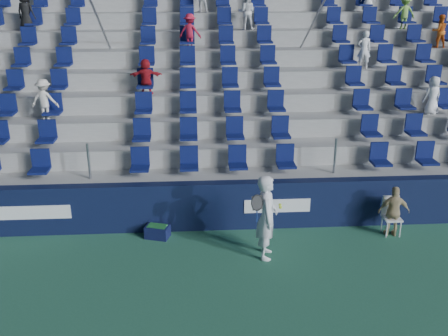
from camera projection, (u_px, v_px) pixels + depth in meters
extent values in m
plane|color=#2B654A|center=(223.00, 306.00, 9.35)|extent=(70.00, 70.00, 0.00)
cube|color=#0E1534|center=(215.00, 206.00, 12.08)|extent=(24.00, 0.30, 1.20)
cube|color=white|center=(1.00, 213.00, 11.62)|extent=(3.20, 0.02, 0.34)
cube|color=white|center=(277.00, 206.00, 12.01)|extent=(1.60, 0.02, 0.34)
cube|color=#A5A5A0|center=(214.00, 196.00, 12.61)|extent=(24.00, 0.85, 1.20)
cube|color=#A5A5A0|center=(212.00, 174.00, 13.32)|extent=(24.00, 0.85, 1.70)
cube|color=#A5A5A0|center=(211.00, 155.00, 14.02)|extent=(24.00, 0.85, 2.20)
cube|color=#A5A5A0|center=(210.00, 138.00, 14.73)|extent=(24.00, 0.85, 2.70)
cube|color=#A5A5A0|center=(209.00, 122.00, 15.43)|extent=(24.00, 0.85, 3.20)
cube|color=#A5A5A0|center=(208.00, 107.00, 16.14)|extent=(24.00, 0.85, 3.70)
cube|color=#A5A5A0|center=(207.00, 94.00, 16.84)|extent=(24.00, 0.85, 4.20)
cube|color=#A5A5A0|center=(206.00, 82.00, 17.55)|extent=(24.00, 0.85, 4.70)
cube|color=#A5A5A0|center=(205.00, 71.00, 18.25)|extent=(24.00, 0.85, 5.20)
cube|color=#A5A5A0|center=(204.00, 54.00, 18.71)|extent=(24.00, 0.50, 6.20)
cube|color=#0C154A|center=(214.00, 161.00, 12.28)|extent=(16.05, 0.50, 0.70)
cube|color=#0C154A|center=(212.00, 131.00, 12.89)|extent=(16.05, 0.50, 0.70)
cube|color=#0C154A|center=(210.00, 105.00, 13.51)|extent=(16.05, 0.50, 0.70)
cube|color=#0C154A|center=(209.00, 80.00, 14.13)|extent=(16.05, 0.50, 0.70)
cube|color=#0C154A|center=(208.00, 58.00, 14.74)|extent=(16.05, 0.50, 0.70)
cube|color=#0C154A|center=(207.00, 38.00, 15.36)|extent=(16.05, 0.50, 0.70)
cube|color=#0C154A|center=(206.00, 19.00, 15.98)|extent=(16.05, 0.50, 0.70)
cube|color=#0C154A|center=(205.00, 1.00, 16.59)|extent=(16.05, 0.50, 0.70)
cylinder|color=gray|center=(103.00, 31.00, 14.28)|extent=(0.06, 7.68, 4.55)
cylinder|color=gray|center=(310.00, 30.00, 14.64)|extent=(0.06, 7.68, 4.55)
imported|color=black|center=(26.00, 12.00, 15.51)|extent=(0.67, 0.54, 1.18)
imported|color=beige|center=(45.00, 100.00, 13.13)|extent=(0.77, 0.51, 1.11)
imported|color=orange|center=(439.00, 31.00, 15.70)|extent=(0.49, 0.39, 1.01)
imported|color=white|center=(433.00, 95.00, 13.77)|extent=(0.58, 0.45, 1.06)
imported|color=#89C54E|center=(404.00, 13.00, 16.26)|extent=(0.71, 0.46, 1.04)
imported|color=red|center=(190.00, 32.00, 15.22)|extent=(0.77, 0.58, 1.07)
imported|color=white|center=(247.00, 12.00, 15.93)|extent=(0.60, 0.50, 1.13)
imported|color=white|center=(364.00, 50.00, 14.90)|extent=(0.43, 0.30, 1.12)
imported|color=#B41821|center=(146.00, 76.00, 13.92)|extent=(0.92, 0.30, 0.99)
imported|color=silver|center=(267.00, 217.00, 10.70)|extent=(0.55, 0.75, 1.90)
cylinder|color=navy|center=(257.00, 216.00, 10.39)|extent=(0.03, 0.03, 0.28)
torus|color=black|center=(257.00, 203.00, 10.29)|extent=(0.30, 0.17, 0.28)
plane|color=#262626|center=(257.00, 203.00, 10.29)|extent=(0.30, 0.16, 0.29)
sphere|color=#BED832|center=(280.00, 207.00, 10.42)|extent=(0.07, 0.07, 0.07)
sphere|color=#BED832|center=(280.00, 205.00, 10.46)|extent=(0.07, 0.07, 0.07)
cube|color=white|center=(392.00, 218.00, 11.83)|extent=(0.40, 0.40, 0.04)
cube|color=white|center=(390.00, 205.00, 11.92)|extent=(0.40, 0.04, 0.50)
cylinder|color=white|center=(387.00, 230.00, 11.75)|extent=(0.03, 0.03, 0.40)
cylinder|color=white|center=(400.00, 229.00, 11.76)|extent=(0.03, 0.03, 0.40)
cylinder|color=white|center=(382.00, 224.00, 12.05)|extent=(0.03, 0.03, 0.40)
cylinder|color=white|center=(395.00, 223.00, 12.07)|extent=(0.03, 0.03, 0.40)
imported|color=tan|center=(394.00, 211.00, 11.71)|extent=(0.76, 0.39, 1.25)
cube|color=#10143B|center=(158.00, 232.00, 11.78)|extent=(0.62, 0.50, 0.30)
cube|color=#1E662D|center=(157.00, 229.00, 11.75)|extent=(0.50, 0.38, 0.18)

